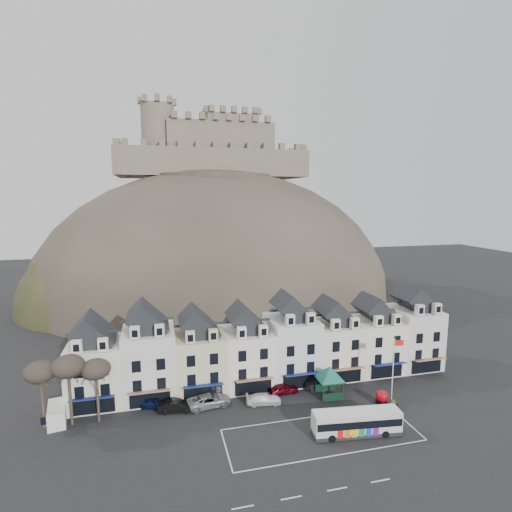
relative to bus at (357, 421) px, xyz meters
The scene contains 21 objects.
ground 6.10m from the bus, behind, with size 300.00×300.00×0.00m, color black.
coach_bay_markings 4.27m from the bus, 167.96° to the left, with size 22.00×7.50×0.01m, color silver.
townhouse_terrace 16.99m from the bus, 110.25° to the left, with size 54.40×9.35×11.80m.
castle_hill 68.70m from the bus, 93.86° to the left, with size 100.00×76.00×68.00m.
castle 84.99m from the bus, 94.07° to the left, with size 50.20×22.20×22.00m.
tree_left_far 36.70m from the bus, 163.89° to the left, with size 3.61×3.61×8.24m.
tree_left_mid 33.91m from the bus, 162.46° to the left, with size 3.78×3.78×8.64m.
tree_left_near 30.99m from the bus, 160.76° to the left, with size 3.43×3.43×7.84m.
bus is the anchor object (origin of this frame).
bus_shelter 9.10m from the bus, 85.50° to the left, with size 6.69×6.69×4.25m.
red_buoy 8.18m from the bus, 38.45° to the left, with size 1.72×1.72×1.99m.
flagpole 10.50m from the bus, 34.06° to the left, with size 1.24×0.35×8.75m.
white_van 35.48m from the bus, 161.85° to the left, with size 2.72×4.79×2.06m.
planter_west 8.44m from the bus, 29.08° to the left, with size 1.15×0.78×1.12m.
planter_east 8.13m from the bus, 27.97° to the left, with size 1.12×0.73×1.03m.
car_navy 25.20m from the bus, 152.64° to the left, with size 1.78×4.41×1.50m, color #0B1337.
car_black 22.08m from the bus, 153.19° to the left, with size 1.61×4.60×1.52m, color black.
car_silver 18.59m from the bus, 146.45° to the left, with size 2.63×5.61×1.59m, color #95989C.
car_white 12.47m from the bus, 133.12° to the left, with size 1.87×4.59×1.33m, color white.
car_maroon 12.23m from the bus, 114.62° to the left, with size 1.64×4.09×1.39m, color #4F0410.
car_charcoal 11.23m from the bus, 89.39° to the left, with size 1.36×3.90×1.29m, color black.
Camera 1 is at (-15.49, -37.53, 27.02)m, focal length 28.00 mm.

